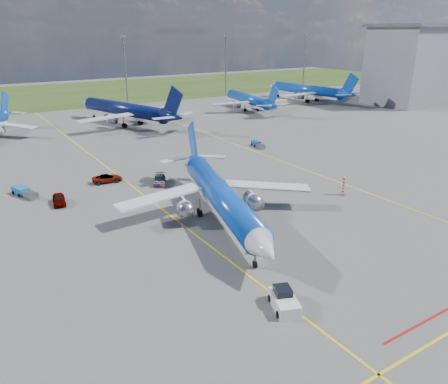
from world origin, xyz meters
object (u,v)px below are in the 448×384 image
service_car_a (59,199)px  baggage_tug_w (197,164)px  warning_post (343,186)px  baggage_tug_e (258,145)px  bg_jet_ene (306,101)px  bg_jet_n (126,125)px  baggage_tug_c (24,192)px  main_airliner (221,221)px  service_car_c (159,180)px  pushback_tug (284,300)px  bg_jet_ne (248,110)px  service_car_b (107,178)px

service_car_a → baggage_tug_w: bearing=21.0°
warning_post → baggage_tug_e: bearing=77.6°
bg_jet_ene → baggage_tug_w: size_ratio=7.64×
warning_post → bg_jet_n: size_ratio=0.07×
service_car_a → baggage_tug_c: service_car_a is taller
main_airliner → service_car_c: size_ratio=8.03×
pushback_tug → baggage_tug_c: pushback_tug is taller
baggage_tug_e → main_airliner: bearing=-121.1°
bg_jet_n → bg_jet_ne: bearing=164.5°
bg_jet_ne → bg_jet_ene: 28.91m
warning_post → baggage_tug_c: size_ratio=0.53×
warning_post → baggage_tug_c: 48.98m
baggage_tug_w → warning_post: bearing=-55.4°
warning_post → main_airliner: size_ratio=0.08×
bg_jet_ene → service_car_b: size_ratio=8.47×
service_car_b → service_car_c: (7.01, -5.43, 0.01)m
service_car_c → baggage_tug_c: service_car_c is taller
baggage_tug_e → pushback_tug: bearing=-112.0°
pushback_tug → service_car_b: size_ratio=1.11×
service_car_c → service_car_a: bearing=-150.9°
bg_jet_ne → baggage_tug_e: (-25.96, -40.07, 0.50)m
baggage_tug_e → bg_jet_ene: bearing=51.3°
service_car_c → baggage_tug_w: size_ratio=0.88×
bg_jet_ne → service_car_a: bg_jet_ne is taller
pushback_tug → baggage_tug_w: (14.78, 42.65, -0.18)m
warning_post → baggage_tug_c: (-41.52, 25.97, -0.93)m
main_airliner → service_car_a: (-16.77, 17.85, 0.74)m
pushback_tug → service_car_a: (-11.28, 37.29, 0.00)m
service_car_a → baggage_tug_w: size_ratio=0.80×
warning_post → bg_jet_ne: bg_jet_ne is taller
baggage_tug_c → baggage_tug_e: 48.62m
bg_jet_ene → pushback_tug: bearing=39.2°
pushback_tug → baggage_tug_e: (33.37, 48.90, -0.24)m
bg_jet_ne → pushback_tug: bg_jet_ne is taller
baggage_tug_c → service_car_b: bearing=-21.3°
bg_jet_ne → service_car_c: 74.74m
service_car_c → baggage_tug_c: bearing=-169.3°
bg_jet_n → service_car_b: size_ratio=8.89×
bg_jet_ene → service_car_a: (-99.24, -55.71, 0.74)m
warning_post → bg_jet_ne: bearing=65.3°
bg_jet_ne → warning_post: bearing=74.0°
baggage_tug_w → service_car_c: bearing=-144.3°
warning_post → service_car_c: warning_post is taller
main_airliner → baggage_tug_c: main_airliner is taller
service_car_a → service_car_b: 10.90m
baggage_tug_c → pushback_tug: bearing=-89.9°
bg_jet_n → service_car_b: (-19.69, -44.06, 0.68)m
bg_jet_n → bg_jet_ne: bg_jet_n is taller
bg_jet_ene → warning_post: bearing=43.4°
bg_jet_ne → baggage_tug_w: bearing=54.9°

